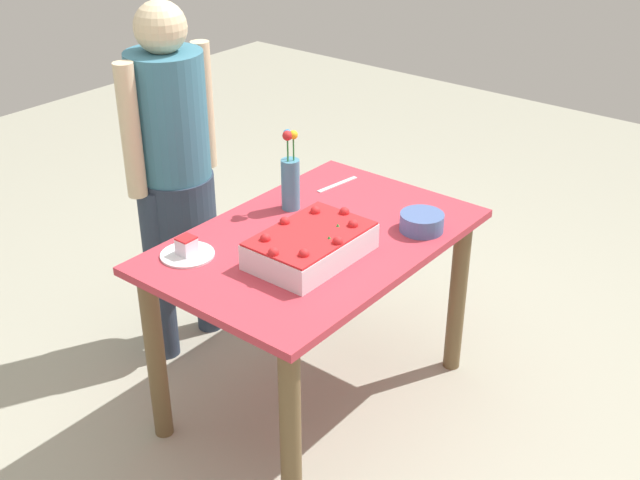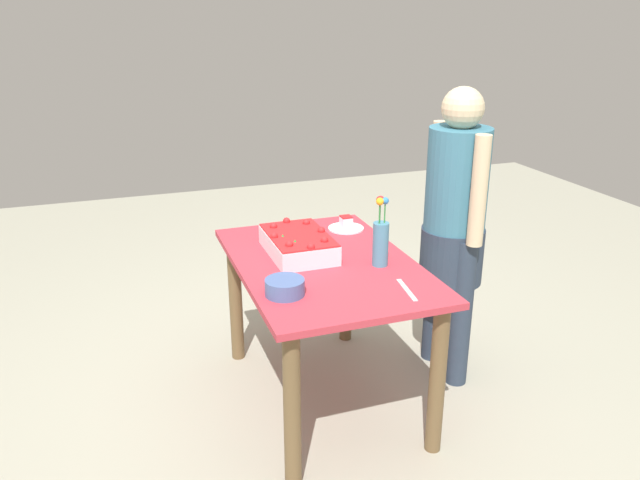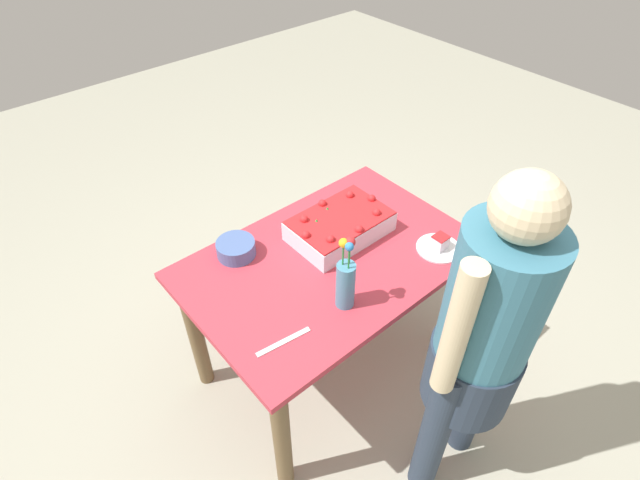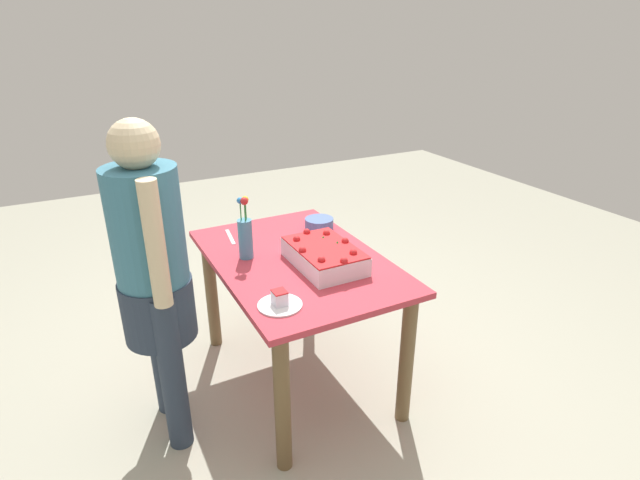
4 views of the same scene
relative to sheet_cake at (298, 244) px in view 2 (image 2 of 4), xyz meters
name	(u,v)px [view 2 (image 2 of 4)]	position (x,y,z in m)	size (l,w,h in m)	color
ground_plane	(324,397)	(-0.13, -0.08, -0.78)	(8.00, 8.00, 0.00)	#A4A390
dining_table	(324,288)	(-0.13, -0.08, -0.19)	(1.20, 0.79, 0.73)	#BB3543
sheet_cake	(298,244)	(0.00, 0.00, 0.00)	(0.42, 0.27, 0.12)	white
serving_plate_with_slice	(346,226)	(0.25, -0.34, -0.03)	(0.19, 0.19, 0.07)	white
cake_knife	(407,290)	(-0.54, -0.30, -0.05)	(0.21, 0.02, 0.00)	silver
flower_vase	(381,239)	(-0.25, -0.31, 0.07)	(0.07, 0.07, 0.32)	teal
fruit_bowl	(285,287)	(-0.41, 0.19, -0.02)	(0.16, 0.16, 0.07)	#4C65A1
person_standing	(454,218)	(-0.09, -0.78, 0.07)	(0.45, 0.31, 1.49)	#2A3648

